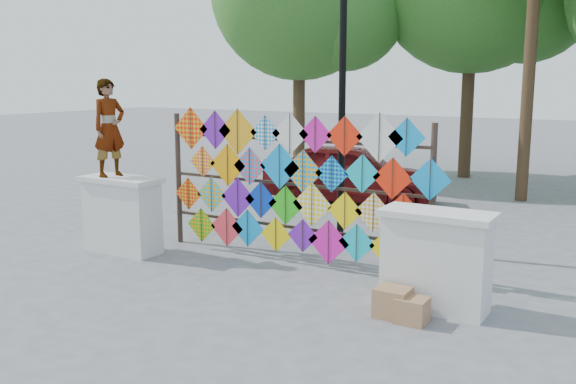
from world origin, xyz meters
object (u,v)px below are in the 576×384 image
object	(u,v)px
sedan	(350,173)
lamppost	(342,91)
vendor_woman	(109,128)
kite_rack	(293,186)

from	to	relation	value
sedan	lamppost	world-z (taller)	lamppost
vendor_woman	kite_rack	bearing A→B (deg)	-62.85
vendor_woman	lamppost	bearing A→B (deg)	-45.55
sedan	lamppost	bearing A→B (deg)	-168.89
lamppost	vendor_woman	bearing A→B (deg)	-145.53
vendor_woman	lamppost	xyz separation A→B (m)	(3.20, 2.20, 0.60)
vendor_woman	lamppost	world-z (taller)	lamppost
kite_rack	sedan	size ratio (longest dim) A/B	1.20
kite_rack	sedan	world-z (taller)	kite_rack
vendor_woman	sedan	world-z (taller)	vendor_woman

